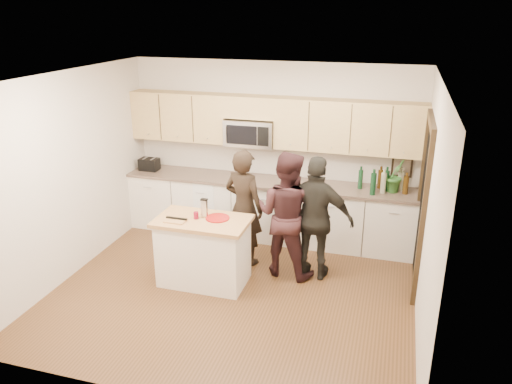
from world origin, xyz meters
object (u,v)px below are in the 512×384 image
(woman_left, at_px, (244,207))
(woman_right, at_px, (316,219))
(woman_center, at_px, (286,214))
(island, at_px, (204,251))
(toaster, at_px, (149,164))

(woman_left, relative_size, woman_right, 0.98)
(woman_left, bearing_deg, woman_center, -176.21)
(woman_center, xyz_separation_m, woman_right, (0.40, 0.00, -0.02))
(island, relative_size, toaster, 3.96)
(toaster, distance_m, woman_right, 3.10)
(island, distance_m, toaster, 2.28)
(island, xyz_separation_m, woman_center, (0.97, 0.55, 0.41))
(woman_left, xyz_separation_m, woman_right, (1.03, -0.15, 0.01))
(toaster, height_order, woman_center, woman_center)
(toaster, distance_m, woman_center, 2.73)
(woman_center, distance_m, woman_right, 0.40)
(island, xyz_separation_m, toaster, (-1.55, 1.57, 0.58))
(toaster, relative_size, woman_left, 0.18)
(toaster, bearing_deg, woman_right, -19.22)
(island, relative_size, woman_left, 0.73)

